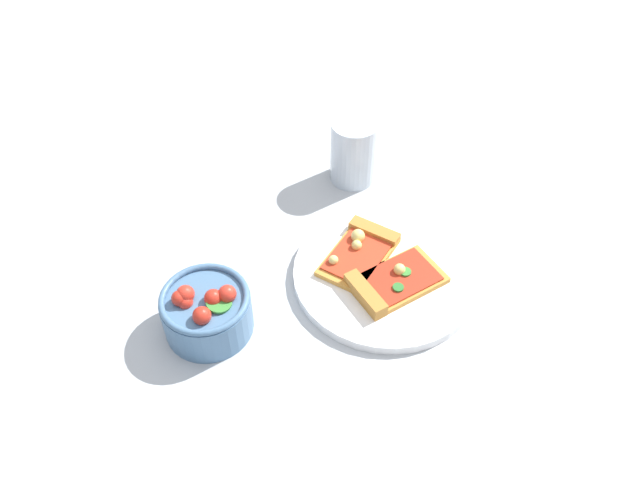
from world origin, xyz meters
The scene contains 6 objects.
ground_plane centered at (0.00, 0.00, 0.00)m, with size 2.40×2.40×0.00m, color #B2B7BC.
plate centered at (0.03, -0.06, 0.01)m, with size 0.25×0.25×0.01m, color white.
pizza_slice_near centered at (0.01, -0.02, 0.02)m, with size 0.13×0.14×0.03m.
pizza_slice_far centered at (0.03, -0.09, 0.02)m, with size 0.14×0.11×0.02m.
salad_bowl centered at (-0.21, -0.09, 0.03)m, with size 0.11×0.11×0.08m.
soda_glass centered at (0.04, 0.16, 0.05)m, with size 0.07×0.07×0.11m.
Camera 1 is at (-0.18, -0.59, 0.67)m, focal length 35.68 mm.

